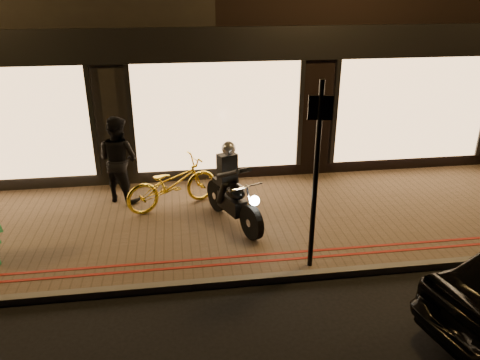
% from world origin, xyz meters
% --- Properties ---
extents(ground, '(90.00, 90.00, 0.00)m').
position_xyz_m(ground, '(0.00, 0.00, 0.00)').
color(ground, black).
rests_on(ground, ground).
extents(sidewalk, '(50.00, 4.00, 0.12)m').
position_xyz_m(sidewalk, '(0.00, 2.00, 0.06)').
color(sidewalk, brown).
rests_on(sidewalk, ground).
extents(kerb_stone, '(50.00, 0.14, 0.12)m').
position_xyz_m(kerb_stone, '(0.00, 0.05, 0.06)').
color(kerb_stone, '#59544C').
rests_on(kerb_stone, ground).
extents(red_kerb_lines, '(50.00, 0.26, 0.01)m').
position_xyz_m(red_kerb_lines, '(0.00, 0.55, 0.12)').
color(red_kerb_lines, maroon).
rests_on(red_kerb_lines, sidewalk).
extents(motorcycle, '(0.90, 1.84, 1.59)m').
position_xyz_m(motorcycle, '(0.05, 1.86, 0.73)').
color(motorcycle, black).
rests_on(motorcycle, sidewalk).
extents(sign_post, '(0.35, 0.10, 3.00)m').
position_xyz_m(sign_post, '(1.11, 0.25, 1.80)').
color(sign_post, black).
rests_on(sign_post, sidewalk).
extents(bicycle_gold, '(2.03, 1.37, 1.01)m').
position_xyz_m(bicycle_gold, '(-1.05, 2.71, 0.62)').
color(bicycle_gold, yellow).
rests_on(bicycle_gold, sidewalk).
extents(person_dark, '(1.10, 1.05, 1.80)m').
position_xyz_m(person_dark, '(-2.11, 3.20, 1.02)').
color(person_dark, black).
rests_on(person_dark, sidewalk).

